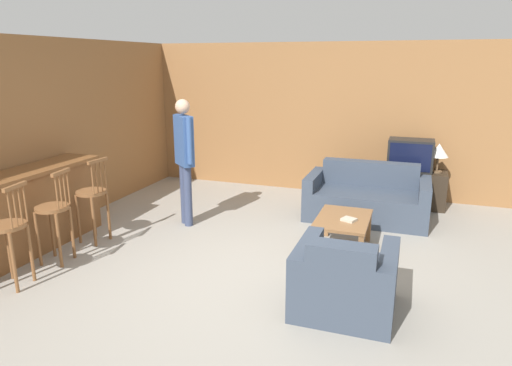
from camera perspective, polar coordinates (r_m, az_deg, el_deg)
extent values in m
plane|color=gray|center=(5.06, -1.06, -11.89)|extent=(24.00, 24.00, 0.00)
cube|color=olive|center=(8.16, 8.12, 7.94)|extent=(9.40, 0.08, 2.60)
cube|color=olive|center=(7.37, -20.76, 6.37)|extent=(0.08, 8.72, 2.60)
cube|color=brown|center=(6.16, -27.38, -3.75)|extent=(0.47, 2.30, 0.97)
cube|color=brown|center=(6.03, -27.96, 0.85)|extent=(0.55, 2.36, 0.05)
cylinder|color=brown|center=(5.30, -28.72, -4.72)|extent=(0.43, 0.43, 0.04)
cylinder|color=brown|center=(5.59, -28.48, -7.48)|extent=(0.04, 0.04, 0.65)
cylinder|color=brown|center=(5.43, -26.31, -7.83)|extent=(0.04, 0.04, 0.65)
cylinder|color=brown|center=(5.25, -28.03, -8.86)|extent=(0.04, 0.04, 0.65)
cylinder|color=brown|center=(5.23, -26.89, -2.33)|extent=(0.02, 0.02, 0.38)
cylinder|color=brown|center=(5.17, -27.39, -2.57)|extent=(0.02, 0.02, 0.38)
cylinder|color=brown|center=(5.12, -27.90, -2.81)|extent=(0.02, 0.02, 0.38)
cylinder|color=brown|center=(5.06, -28.42, -3.06)|extent=(0.02, 0.02, 0.38)
cube|color=brown|center=(5.09, -27.93, -0.40)|extent=(0.08, 0.32, 0.04)
cylinder|color=brown|center=(5.71, -24.14, -2.84)|extent=(0.43, 0.43, 0.04)
cylinder|color=brown|center=(5.99, -24.13, -5.50)|extent=(0.04, 0.04, 0.65)
cylinder|color=brown|center=(5.79, -25.58, -6.36)|extent=(0.04, 0.04, 0.65)
cylinder|color=brown|center=(5.85, -22.00, -5.76)|extent=(0.04, 0.04, 0.65)
cylinder|color=brown|center=(5.65, -23.40, -6.65)|extent=(0.04, 0.04, 0.65)
cylinder|color=brown|center=(5.66, -22.40, -0.59)|extent=(0.02, 0.02, 0.38)
cylinder|color=brown|center=(5.60, -22.81, -0.79)|extent=(0.02, 0.02, 0.38)
cylinder|color=brown|center=(5.54, -23.23, -1.00)|extent=(0.02, 0.02, 0.38)
cylinder|color=brown|center=(5.48, -23.65, -1.21)|extent=(0.02, 0.02, 0.38)
cube|color=brown|center=(5.52, -23.24, 1.23)|extent=(0.08, 0.32, 0.04)
cylinder|color=brown|center=(6.19, -19.91, -1.07)|extent=(0.41, 0.41, 0.04)
cylinder|color=brown|center=(6.47, -19.64, -3.56)|extent=(0.04, 0.04, 0.65)
cylinder|color=brown|center=(6.30, -21.32, -4.22)|extent=(0.04, 0.04, 0.65)
cylinder|color=brown|center=(6.29, -17.94, -3.93)|extent=(0.04, 0.04, 0.65)
cylinder|color=brown|center=(6.12, -19.62, -4.62)|extent=(0.04, 0.04, 0.65)
cylinder|color=brown|center=(6.11, -18.28, 0.90)|extent=(0.02, 0.02, 0.38)
cylinder|color=brown|center=(6.06, -18.77, 0.74)|extent=(0.02, 0.02, 0.38)
cylinder|color=brown|center=(6.00, -19.26, 0.57)|extent=(0.02, 0.02, 0.38)
cylinder|color=brown|center=(5.95, -19.77, 0.41)|extent=(0.02, 0.02, 0.38)
cube|color=brown|center=(5.98, -19.19, 2.63)|extent=(0.07, 0.32, 0.04)
cube|color=#384251|center=(6.97, 13.60, -2.69)|extent=(1.43, 0.93, 0.43)
cube|color=#384251|center=(7.20, 14.10, 1.18)|extent=(1.43, 0.22, 0.37)
cube|color=#384251|center=(7.05, 7.21, -1.30)|extent=(0.16, 0.93, 0.64)
cube|color=#384251|center=(6.92, 20.23, -2.46)|extent=(0.16, 0.93, 0.64)
cube|color=#384251|center=(4.50, 11.03, -12.73)|extent=(0.60, 0.88, 0.43)
cube|color=#384251|center=(4.03, 10.60, -9.89)|extent=(0.60, 0.22, 0.35)
cube|color=#384251|center=(4.43, 16.04, -12.12)|extent=(0.16, 0.88, 0.63)
cube|color=#384251|center=(4.51, 6.26, -11.05)|extent=(0.16, 0.88, 0.63)
cube|color=brown|center=(5.71, 10.83, -4.46)|extent=(0.63, 0.93, 0.04)
cube|color=brown|center=(5.44, 7.13, -7.72)|extent=(0.06, 0.06, 0.39)
cube|color=brown|center=(5.36, 12.94, -8.34)|extent=(0.06, 0.06, 0.39)
cube|color=brown|center=(6.22, 8.82, -4.82)|extent=(0.06, 0.06, 0.39)
cube|color=brown|center=(6.15, 13.88, -5.31)|extent=(0.06, 0.06, 0.39)
cube|color=#2D2319|center=(7.79, 18.40, -0.58)|extent=(1.16, 0.51, 0.59)
cube|color=black|center=(7.67, 18.74, 3.34)|extent=(0.69, 0.41, 0.50)
cube|color=black|center=(7.47, 18.70, 3.04)|extent=(0.62, 0.01, 0.43)
cube|color=#B7AD99|center=(5.61, 11.55, -4.50)|extent=(0.20, 0.19, 0.03)
cylinder|color=brown|center=(7.73, 21.65, 1.34)|extent=(0.16, 0.16, 0.02)
cylinder|color=brown|center=(7.70, 21.74, 2.25)|extent=(0.03, 0.03, 0.23)
cone|color=silver|center=(7.66, 21.90, 3.83)|extent=(0.30, 0.30, 0.21)
cylinder|color=#384260|center=(6.64, -8.93, -1.34)|extent=(0.12, 0.12, 0.88)
cylinder|color=#384260|center=(6.52, -8.52, -1.63)|extent=(0.12, 0.12, 0.88)
cube|color=#335189|center=(6.40, -9.00, 5.26)|extent=(0.39, 0.37, 0.69)
cylinder|color=#335189|center=(6.59, -9.66, 5.76)|extent=(0.08, 0.08, 0.64)
cylinder|color=#335189|center=(6.20, -8.33, 5.23)|extent=(0.08, 0.08, 0.64)
sphere|color=tan|center=(6.34, -9.18, 9.42)|extent=(0.20, 0.20, 0.20)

